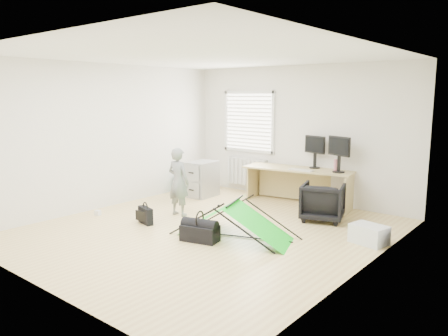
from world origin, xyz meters
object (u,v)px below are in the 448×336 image
Objects in this scene: monitor_right at (339,159)px; kite at (235,219)px; office_chair at (323,202)px; duffel_bag at (200,233)px; monitor_left at (315,156)px; thermos at (335,165)px; desk at (298,186)px; laptop_bag at (146,215)px; person at (179,182)px; storage_crate at (369,234)px; filing_cabinet at (202,179)px.

monitor_right reaches higher than kite.
monitor_right is 0.29× the size of kite.
office_chair is 1.30× the size of duffel_bag.
kite reaches higher than duffel_bag.
monitor_right is at bearing 57.60° from kite.
duffel_bag is (-0.81, -2.88, -0.84)m from monitor_right.
kite is at bearing -74.09° from monitor_left.
monitor_right is at bearing -43.85° from thermos.
desk is 9.52× the size of thermos.
desk is 3.05m from laptop_bag.
duffel_bag is (1.23, -0.80, -0.49)m from person.
kite is 1.63m from laptop_bag.
desk reaches higher than storage_crate.
laptop_bag is (0.62, -2.09, -0.23)m from filing_cabinet.
laptop_bag is at bearing -157.06° from storage_crate.
desk is 2.84× the size of filing_cabinet.
thermos is 2.11m from storage_crate.
monitor_left is 1.31× the size of laptop_bag.
monitor_right reaches higher than desk.
office_chair is at bearing 59.59° from laptop_bag.
monitor_right is 0.21m from thermos.
desk is 2.39m from person.
filing_cabinet is 2.40m from monitor_left.
kite is (-0.61, -1.66, -0.04)m from office_chair.
person is at bearing -114.08° from monitor_right.
storage_crate is at bearing -14.63° from filing_cabinet.
desk is 2.84m from duffel_bag.
monitor_left is 2.71m from person.
duffel_bag is at bearing -102.91° from thermos.
monitor_right is 1.04× the size of storage_crate.
office_chair is (0.20, -0.87, -0.51)m from thermos.
desk is 5.73× the size of laptop_bag.
monitor_left is 0.47m from thermos.
office_chair is 0.40× the size of kite.
kite is (-0.41, -2.53, -0.55)m from thermos.
storage_crate is 1.33× the size of laptop_bag.
filing_cabinet is 2.81m from office_chair.
kite is at bearing -149.51° from storage_crate.
filing_cabinet reaches higher than office_chair.
person is at bearing -168.24° from storage_crate.
person is 1.58m from kite.
desk reaches higher than duffel_bag.
laptop_bag is at bearing -102.42° from monitor_left.
person is at bearing 147.84° from kite.
desk reaches higher than laptop_bag.
thermos is 0.31× the size of office_chair.
duffel_bag is at bearing 144.03° from person.
monitor_left is at bearing -126.34° from person.
thermos is 0.41× the size of duffel_bag.
thermos reaches higher than office_chair.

